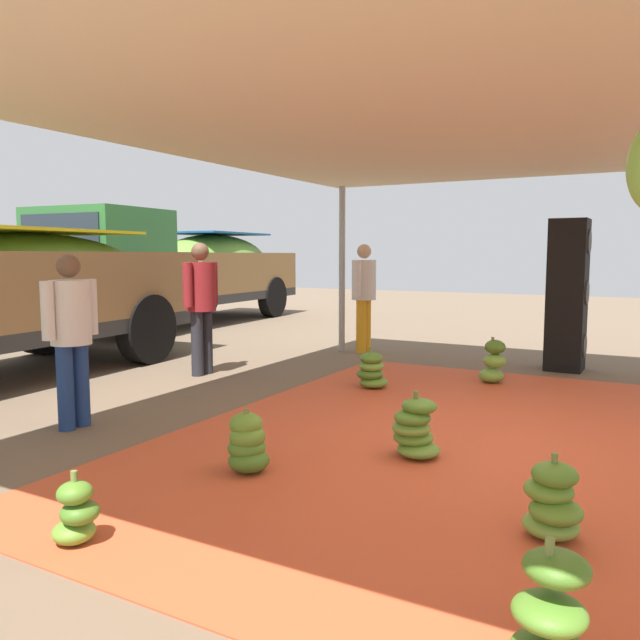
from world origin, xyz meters
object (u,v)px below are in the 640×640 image
at_px(banana_bunch_0, 552,617).
at_px(banana_bunch_3, 493,363).
at_px(banana_bunch_7, 247,444).
at_px(worker_2, 364,289).
at_px(worker_0, 71,328).
at_px(speaker_stack, 567,295).
at_px(banana_bunch_5, 552,503).
at_px(cargo_truck_far, 178,268).
at_px(worker_1, 201,298).
at_px(banana_bunch_8, 76,515).
at_px(banana_bunch_6, 372,371).
at_px(banana_bunch_1, 415,430).

xyz_separation_m(banana_bunch_0, banana_bunch_3, (5.20, 1.45, 0.03)).
xyz_separation_m(banana_bunch_7, worker_2, (5.45, 1.61, 0.80)).
relative_size(banana_bunch_0, worker_0, 0.32).
xyz_separation_m(banana_bunch_0, speaker_stack, (6.55, 0.80, 0.80)).
xyz_separation_m(banana_bunch_3, banana_bunch_5, (-4.06, -1.28, -0.04)).
bearing_deg(speaker_stack, banana_bunch_5, -173.31).
distance_m(banana_bunch_5, cargo_truck_far, 11.35).
bearing_deg(cargo_truck_far, banana_bunch_3, -111.11).
relative_size(worker_1, speaker_stack, 0.84).
relative_size(cargo_truck_far, speaker_stack, 3.39).
bearing_deg(cargo_truck_far, worker_2, -105.93).
bearing_deg(worker_2, worker_0, 175.24).
relative_size(banana_bunch_0, cargo_truck_far, 0.07).
bearing_deg(banana_bunch_8, banana_bunch_3, -10.10).
bearing_deg(worker_2, banana_bunch_6, -153.19).
bearing_deg(banana_bunch_6, banana_bunch_1, -148.20).
bearing_deg(banana_bunch_5, banana_bunch_0, -171.74).
bearing_deg(worker_1, banana_bunch_1, -116.92).
bearing_deg(banana_bunch_6, worker_1, 96.85).
bearing_deg(banana_bunch_0, cargo_truck_far, 48.03).
bearing_deg(worker_0, banana_bunch_3, -36.82).
bearing_deg(cargo_truck_far, banana_bunch_7, -135.57).
xyz_separation_m(banana_bunch_5, banana_bunch_7, (0.06, 2.09, 0.00)).
xyz_separation_m(banana_bunch_5, cargo_truck_far, (6.99, 8.88, 1.06)).
height_order(banana_bunch_3, cargo_truck_far, cargo_truck_far).
bearing_deg(banana_bunch_3, worker_0, 143.18).
bearing_deg(banana_bunch_7, worker_0, 84.78).
distance_m(worker_2, speaker_stack, 3.06).
relative_size(banana_bunch_1, worker_1, 0.30).
bearing_deg(banana_bunch_0, worker_2, 30.10).
height_order(banana_bunch_0, worker_2, worker_2).
distance_m(banana_bunch_0, cargo_truck_far, 12.22).
bearing_deg(worker_2, cargo_truck_far, 74.07).
distance_m(banana_bunch_5, worker_0, 4.20).
height_order(banana_bunch_3, worker_0, worker_0).
xyz_separation_m(banana_bunch_1, worker_2, (4.57, 2.55, 0.79)).
relative_size(banana_bunch_8, speaker_stack, 0.20).
bearing_deg(banana_bunch_8, banana_bunch_5, -59.54).
distance_m(banana_bunch_3, speaker_stack, 1.68).
bearing_deg(banana_bunch_3, banana_bunch_6, 130.95).
distance_m(banana_bunch_3, worker_2, 2.92).
bearing_deg(cargo_truck_far, speaker_stack, -100.88).
bearing_deg(banana_bunch_5, cargo_truck_far, 51.80).
height_order(banana_bunch_0, speaker_stack, speaker_stack).
distance_m(worker_0, worker_2, 5.28).
bearing_deg(banana_bunch_0, banana_bunch_6, 31.94).
relative_size(cargo_truck_far, worker_0, 4.40).
distance_m(banana_bunch_7, worker_2, 5.74).
relative_size(banana_bunch_0, worker_2, 0.29).
distance_m(banana_bunch_5, banana_bunch_6, 3.90).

